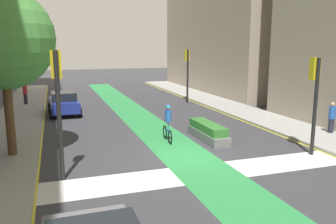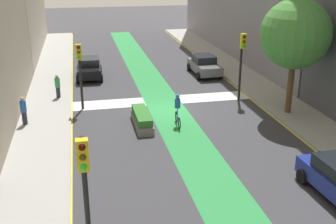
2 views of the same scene
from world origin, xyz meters
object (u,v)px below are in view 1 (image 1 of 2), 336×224
object	(u,v)px
car_blue_left_far	(64,103)
street_tree_near	(3,39)
median_planter	(208,132)
traffic_signal_far_right	(187,66)
pedestrian_sidewalk_right_b	(332,117)
cyclist_in_lane	(168,122)
traffic_signal_near_left	(58,91)
traffic_signal_near_right	(315,87)
pedestrian_sidewalk_left_a	(25,93)

from	to	relation	value
car_blue_left_far	street_tree_near	distance (m)	10.41
car_blue_left_far	median_planter	world-z (taller)	car_blue_left_far
traffic_signal_far_right	pedestrian_sidewalk_right_b	distance (m)	13.14
pedestrian_sidewalk_right_b	street_tree_near	xyz separation A→B (m)	(-15.59, 1.29, 3.94)
cyclist_in_lane	street_tree_near	size ratio (longest dim) A/B	0.27
traffic_signal_near_left	traffic_signal_far_right	world-z (taller)	traffic_signal_near_left
traffic_signal_near_right	pedestrian_sidewalk_left_a	bearing A→B (deg)	126.35
traffic_signal_far_right	pedestrian_sidewalk_left_a	world-z (taller)	traffic_signal_far_right
traffic_signal_near_right	cyclist_in_lane	size ratio (longest dim) A/B	2.26
car_blue_left_far	pedestrian_sidewalk_left_a	world-z (taller)	pedestrian_sidewalk_left_a
pedestrian_sidewalk_right_b	median_planter	bearing A→B (deg)	168.93
pedestrian_sidewalk_right_b	street_tree_near	distance (m)	16.13
traffic_signal_near_right	street_tree_near	xyz separation A→B (m)	(-12.31, 3.55, 1.98)
traffic_signal_far_right	cyclist_in_lane	xyz separation A→B (m)	(-5.34, -10.97, -2.12)
traffic_signal_far_right	street_tree_near	world-z (taller)	street_tree_near
car_blue_left_far	pedestrian_sidewalk_left_a	size ratio (longest dim) A/B	2.45
cyclist_in_lane	pedestrian_sidewalk_left_a	bearing A→B (deg)	118.94
traffic_signal_far_right	cyclist_in_lane	distance (m)	12.38
traffic_signal_near_left	cyclist_in_lane	size ratio (longest dim) A/B	2.43
cyclist_in_lane	traffic_signal_near_left	bearing A→B (deg)	-145.97
cyclist_in_lane	pedestrian_sidewalk_left_a	size ratio (longest dim) A/B	1.07
traffic_signal_far_right	street_tree_near	xyz separation A→B (m)	(-12.37, -11.27, 1.83)
cyclist_in_lane	car_blue_left_far	bearing A→B (deg)	117.35
traffic_signal_near_left	traffic_signal_far_right	bearing A→B (deg)	54.08
traffic_signal_near_right	pedestrian_sidewalk_right_b	xyz separation A→B (m)	(3.27, 2.26, -1.96)
median_planter	cyclist_in_lane	bearing A→B (deg)	171.10
traffic_signal_far_right	street_tree_near	bearing A→B (deg)	-137.67
median_planter	traffic_signal_near_left	bearing A→B (deg)	-156.31
median_planter	pedestrian_sidewalk_right_b	bearing A→B (deg)	-11.07
cyclist_in_lane	median_planter	distance (m)	2.12
traffic_signal_near_right	street_tree_near	world-z (taller)	street_tree_near
traffic_signal_near_right	pedestrian_sidewalk_right_b	distance (m)	4.44
traffic_signal_near_left	street_tree_near	size ratio (longest dim) A/B	0.66
pedestrian_sidewalk_left_a	median_planter	bearing A→B (deg)	-55.48
street_tree_near	pedestrian_sidewalk_left_a	bearing A→B (deg)	91.55
cyclist_in_lane	street_tree_near	distance (m)	8.07
cyclist_in_lane	median_planter	xyz separation A→B (m)	(2.02, -0.32, -0.57)
traffic_signal_near_right	car_blue_left_far	size ratio (longest dim) A/B	0.98
traffic_signal_near_right	traffic_signal_near_left	bearing A→B (deg)	177.71
pedestrian_sidewalk_right_b	street_tree_near	bearing A→B (deg)	175.26
pedestrian_sidewalk_left_a	street_tree_near	xyz separation A→B (m)	(0.37, -13.68, 3.88)
cyclist_in_lane	street_tree_near	world-z (taller)	street_tree_near
car_blue_left_far	cyclist_in_lane	bearing A→B (deg)	-62.65
pedestrian_sidewalk_right_b	median_planter	world-z (taller)	pedestrian_sidewalk_right_b
pedestrian_sidewalk_left_a	car_blue_left_far	bearing A→B (deg)	-57.99
cyclist_in_lane	median_planter	bearing A→B (deg)	-8.90
traffic_signal_near_right	pedestrian_sidewalk_left_a	distance (m)	21.48
traffic_signal_near_right	street_tree_near	bearing A→B (deg)	163.91
pedestrian_sidewalk_left_a	median_planter	xyz separation A→B (m)	(9.42, -13.70, -0.64)
traffic_signal_near_right	traffic_signal_near_left	world-z (taller)	traffic_signal_near_left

